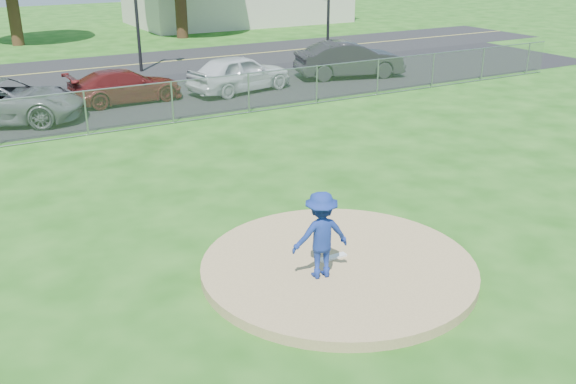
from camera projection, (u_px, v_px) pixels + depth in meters
name	position (u px, v px, depth m)	size (l,w,h in m)	color
ground	(166.00, 142.00, 20.75)	(120.00, 120.00, 0.00)	#195011
pitchers_mound	(338.00, 267.00, 12.64)	(5.40, 5.40, 0.20)	#A48659
pitching_rubber	(333.00, 257.00, 12.75)	(0.60, 0.15, 0.04)	white
chain_link_fence	(145.00, 106.00, 22.10)	(40.00, 0.06, 1.50)	gray
parking_lot	(111.00, 101.00, 26.01)	(50.00, 8.00, 0.01)	black
street	(71.00, 70.00, 32.07)	(60.00, 7.00, 0.01)	black
pitcher	(321.00, 235.00, 11.80)	(1.09, 0.62, 1.68)	navy
parked_car_gray	(1.00, 101.00, 22.63)	(2.59, 5.62, 1.56)	slate
parked_car_darkred	(125.00, 86.00, 25.55)	(1.84, 4.53, 1.31)	maroon
parked_car_pearl	(240.00, 73.00, 27.32)	(1.86, 4.63, 1.58)	silver
parked_car_charcoal	(349.00, 59.00, 30.19)	(1.76, 5.05, 1.66)	#252528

